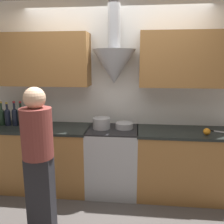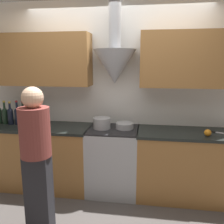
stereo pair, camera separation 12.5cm
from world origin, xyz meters
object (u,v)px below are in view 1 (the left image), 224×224
at_px(mixing_bowl, 124,126).
at_px(person_foreground_left, 38,155).
at_px(wine_bottle_2, 8,116).
at_px(stove_range, 113,160).
at_px(stock_pot, 102,123).
at_px(wine_bottle_3, 15,116).
at_px(wine_bottle_6, 34,117).
at_px(wine_bottle_5, 29,116).
at_px(wine_bottle_1, 2,116).
at_px(orange_fruit, 207,132).
at_px(wine_bottle_4, 21,116).

height_order(mixing_bowl, person_foreground_left, person_foreground_left).
distance_m(wine_bottle_2, person_foreground_left, 1.25).
relative_size(stove_range, mixing_bowl, 3.77).
relative_size(stock_pot, person_foreground_left, 0.15).
relative_size(wine_bottle_3, wine_bottle_6, 1.10).
bearing_deg(wine_bottle_2, wine_bottle_3, 2.13).
xyz_separation_m(wine_bottle_2, wine_bottle_6, (0.39, 0.00, -0.00)).
distance_m(stove_range, person_foreground_left, 1.18).
distance_m(wine_bottle_2, wine_bottle_6, 0.39).
relative_size(wine_bottle_2, wine_bottle_5, 1.02).
distance_m(wine_bottle_1, person_foreground_left, 1.32).
bearing_deg(stove_range, orange_fruit, -7.25).
xyz_separation_m(wine_bottle_4, wine_bottle_6, (0.19, -0.00, -0.01)).
bearing_deg(orange_fruit, wine_bottle_4, 175.87).
bearing_deg(person_foreground_left, wine_bottle_5, 119.29).
relative_size(stove_range, wine_bottle_3, 2.61).
bearing_deg(mixing_bowl, wine_bottle_3, -179.67).
bearing_deg(stove_range, person_foreground_left, -126.32).
relative_size(wine_bottle_2, wine_bottle_4, 0.95).
bearing_deg(wine_bottle_1, stock_pot, -1.53).
height_order(wine_bottle_4, mixing_bowl, wine_bottle_4).
distance_m(wine_bottle_2, mixing_bowl, 1.64).
xyz_separation_m(wine_bottle_1, wine_bottle_3, (0.20, -0.01, 0.00)).
distance_m(wine_bottle_2, stock_pot, 1.34).
distance_m(wine_bottle_6, person_foreground_left, 1.03).
height_order(wine_bottle_1, stock_pot, wine_bottle_1).
xyz_separation_m(wine_bottle_5, person_foreground_left, (0.53, -0.94, -0.17)).
relative_size(wine_bottle_5, wine_bottle_6, 1.02).
bearing_deg(mixing_bowl, stove_range, -166.58).
xyz_separation_m(stove_range, stock_pot, (-0.15, -0.00, 0.52)).
height_order(wine_bottle_6, orange_fruit, wine_bottle_6).
relative_size(wine_bottle_4, stock_pot, 1.50).
bearing_deg(person_foreground_left, mixing_bowl, 49.01).
xyz_separation_m(wine_bottle_2, mixing_bowl, (1.64, 0.01, -0.09)).
xyz_separation_m(wine_bottle_3, wine_bottle_6, (0.28, -0.00, -0.01)).
height_order(wine_bottle_2, wine_bottle_4, wine_bottle_4).
bearing_deg(wine_bottle_4, orange_fruit, -4.13).
bearing_deg(wine_bottle_3, wine_bottle_6, -0.13).
xyz_separation_m(wine_bottle_1, wine_bottle_6, (0.48, -0.01, -0.00)).
bearing_deg(wine_bottle_6, wine_bottle_2, -179.52).
height_order(mixing_bowl, orange_fruit, orange_fruit).
bearing_deg(wine_bottle_3, wine_bottle_2, -177.87).
distance_m(mixing_bowl, person_foreground_left, 1.23).
distance_m(wine_bottle_4, wine_bottle_6, 0.19).
relative_size(wine_bottle_3, wine_bottle_5, 1.07).
bearing_deg(orange_fruit, wine_bottle_1, 176.17).
distance_m(wine_bottle_2, wine_bottle_4, 0.20).
relative_size(wine_bottle_3, orange_fruit, 4.10).
bearing_deg(wine_bottle_2, person_foreground_left, -47.92).
bearing_deg(person_foreground_left, wine_bottle_3, 128.14).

